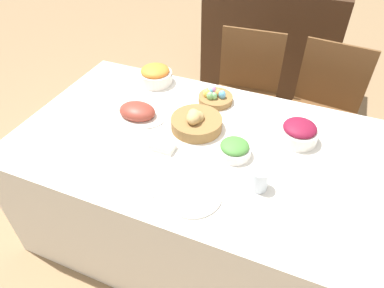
{
  "coord_description": "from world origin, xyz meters",
  "views": [
    {
      "loc": [
        0.42,
        -1.17,
        1.79
      ],
      "look_at": [
        -0.03,
        -0.08,
        0.76
      ],
      "focal_mm": 32.0,
      "sensor_mm": 36.0,
      "label": 1
    }
  ],
  "objects_px": {
    "dinner_plate": "(193,195)",
    "fork": "(161,185)",
    "sideboard": "(270,40)",
    "ham_platter": "(137,112)",
    "chair_far_center": "(244,94)",
    "egg_basket": "(215,97)",
    "knife": "(227,206)",
    "beet_salad_bowl": "(299,132)",
    "carrot_bowl": "(155,75)",
    "butter_dish": "(163,146)",
    "green_salad_bowl": "(234,149)",
    "drinking_cup": "(259,179)",
    "bread_basket": "(196,122)",
    "chair_far_right": "(322,111)",
    "spoon": "(234,208)"
  },
  "relations": [
    {
      "from": "drinking_cup",
      "to": "ham_platter",
      "type": "bearing_deg",
      "value": 160.66
    },
    {
      "from": "bread_basket",
      "to": "butter_dish",
      "type": "xyz_separation_m",
      "value": [
        -0.09,
        -0.2,
        -0.03
      ]
    },
    {
      "from": "green_salad_bowl",
      "to": "knife",
      "type": "height_order",
      "value": "green_salad_bowl"
    },
    {
      "from": "dinner_plate",
      "to": "egg_basket",
      "type": "bearing_deg",
      "value": 102.25
    },
    {
      "from": "egg_basket",
      "to": "green_salad_bowl",
      "type": "relative_size",
      "value": 1.23
    },
    {
      "from": "chair_far_right",
      "to": "carrot_bowl",
      "type": "bearing_deg",
      "value": -149.78
    },
    {
      "from": "ham_platter",
      "to": "butter_dish",
      "type": "height_order",
      "value": "ham_platter"
    },
    {
      "from": "egg_basket",
      "to": "ham_platter",
      "type": "height_order",
      "value": "egg_basket"
    },
    {
      "from": "knife",
      "to": "dinner_plate",
      "type": "bearing_deg",
      "value": -176.02
    },
    {
      "from": "chair_far_center",
      "to": "sideboard",
      "type": "bearing_deg",
      "value": 88.1
    },
    {
      "from": "carrot_bowl",
      "to": "butter_dish",
      "type": "relative_size",
      "value": 1.73
    },
    {
      "from": "bread_basket",
      "to": "green_salad_bowl",
      "type": "distance_m",
      "value": 0.26
    },
    {
      "from": "chair_far_center",
      "to": "knife",
      "type": "bearing_deg",
      "value": -82.51
    },
    {
      "from": "butter_dish",
      "to": "knife",
      "type": "bearing_deg",
      "value": -29.0
    },
    {
      "from": "green_salad_bowl",
      "to": "knife",
      "type": "distance_m",
      "value": 0.31
    },
    {
      "from": "carrot_bowl",
      "to": "dinner_plate",
      "type": "relative_size",
      "value": 0.83
    },
    {
      "from": "carrot_bowl",
      "to": "green_salad_bowl",
      "type": "height_order",
      "value": "carrot_bowl"
    },
    {
      "from": "sideboard",
      "to": "ham_platter",
      "type": "bearing_deg",
      "value": -101.21
    },
    {
      "from": "sideboard",
      "to": "carrot_bowl",
      "type": "height_order",
      "value": "sideboard"
    },
    {
      "from": "sideboard",
      "to": "spoon",
      "type": "distance_m",
      "value": 2.19
    },
    {
      "from": "dinner_plate",
      "to": "butter_dish",
      "type": "bearing_deg",
      "value": 138.38
    },
    {
      "from": "drinking_cup",
      "to": "butter_dish",
      "type": "relative_size",
      "value": 0.86
    },
    {
      "from": "sideboard",
      "to": "bread_basket",
      "type": "height_order",
      "value": "sideboard"
    },
    {
      "from": "fork",
      "to": "ham_platter",
      "type": "bearing_deg",
      "value": 134.04
    },
    {
      "from": "bread_basket",
      "to": "chair_far_right",
      "type": "bearing_deg",
      "value": 52.07
    },
    {
      "from": "bread_basket",
      "to": "dinner_plate",
      "type": "height_order",
      "value": "bread_basket"
    },
    {
      "from": "dinner_plate",
      "to": "fork",
      "type": "bearing_deg",
      "value": 180.0
    },
    {
      "from": "sideboard",
      "to": "drinking_cup",
      "type": "distance_m",
      "value": 2.06
    },
    {
      "from": "egg_basket",
      "to": "beet_salad_bowl",
      "type": "xyz_separation_m",
      "value": [
        0.48,
        -0.16,
        0.02
      ]
    },
    {
      "from": "chair_far_center",
      "to": "ham_platter",
      "type": "height_order",
      "value": "chair_far_center"
    },
    {
      "from": "fork",
      "to": "chair_far_right",
      "type": "bearing_deg",
      "value": 67.73
    },
    {
      "from": "bread_basket",
      "to": "fork",
      "type": "bearing_deg",
      "value": -88.79
    },
    {
      "from": "egg_basket",
      "to": "ham_platter",
      "type": "xyz_separation_m",
      "value": [
        -0.33,
        -0.28,
        -0.0
      ]
    },
    {
      "from": "chair_far_center",
      "to": "egg_basket",
      "type": "relative_size",
      "value": 4.79
    },
    {
      "from": "carrot_bowl",
      "to": "butter_dish",
      "type": "bearing_deg",
      "value": -59.89
    },
    {
      "from": "chair_far_right",
      "to": "spoon",
      "type": "xyz_separation_m",
      "value": [
        -0.26,
        -1.16,
        0.23
      ]
    },
    {
      "from": "green_salad_bowl",
      "to": "fork",
      "type": "height_order",
      "value": "green_salad_bowl"
    },
    {
      "from": "chair_far_center",
      "to": "green_salad_bowl",
      "type": "height_order",
      "value": "chair_far_center"
    },
    {
      "from": "carrot_bowl",
      "to": "drinking_cup",
      "type": "relative_size",
      "value": 2.01
    },
    {
      "from": "bread_basket",
      "to": "beet_salad_bowl",
      "type": "height_order",
      "value": "bread_basket"
    },
    {
      "from": "beet_salad_bowl",
      "to": "ham_platter",
      "type": "bearing_deg",
      "value": -171.55
    },
    {
      "from": "drinking_cup",
      "to": "beet_salad_bowl",
      "type": "bearing_deg",
      "value": 74.91
    },
    {
      "from": "sideboard",
      "to": "knife",
      "type": "relative_size",
      "value": 6.44
    },
    {
      "from": "spoon",
      "to": "fork",
      "type": "bearing_deg",
      "value": 176.02
    },
    {
      "from": "carrot_bowl",
      "to": "fork",
      "type": "relative_size",
      "value": 1.08
    },
    {
      "from": "green_salad_bowl",
      "to": "knife",
      "type": "bearing_deg",
      "value": -78.14
    },
    {
      "from": "beet_salad_bowl",
      "to": "dinner_plate",
      "type": "bearing_deg",
      "value": -122.86
    },
    {
      "from": "chair_far_right",
      "to": "spoon",
      "type": "bearing_deg",
      "value": -96.02
    },
    {
      "from": "sideboard",
      "to": "fork",
      "type": "distance_m",
      "value": 2.17
    },
    {
      "from": "green_salad_bowl",
      "to": "butter_dish",
      "type": "height_order",
      "value": "green_salad_bowl"
    }
  ]
}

